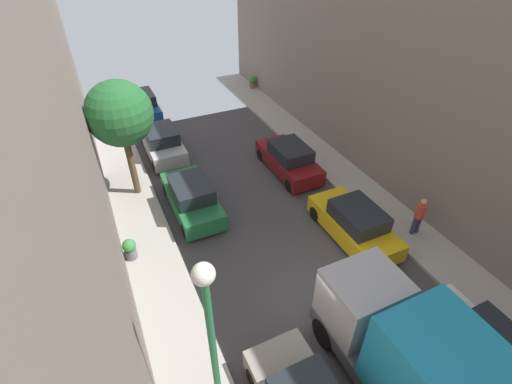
{
  "coord_description": "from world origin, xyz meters",
  "views": [
    {
      "loc": [
        -5.58,
        -5.89,
        10.65
      ],
      "look_at": [
        0.14,
        6.28,
        0.5
      ],
      "focal_mm": 25.9,
      "sensor_mm": 36.0,
      "label": 1
    }
  ],
  "objects_px": {
    "parked_car_left_4": "(162,142)",
    "lamp_post": "(211,331)",
    "street_tree_0": "(120,114)",
    "pedestrian": "(419,215)",
    "potted_plant_0": "(252,81)",
    "parked_car_right_1": "(487,353)",
    "parked_car_right_2": "(355,224)",
    "parked_car_right_3": "(289,159)",
    "parked_car_left_3": "(192,197)",
    "potted_plant_3": "(130,249)",
    "parked_car_left_5": "(142,105)",
    "delivery_truck": "(432,382)"
  },
  "relations": [
    {
      "from": "delivery_truck",
      "to": "pedestrian",
      "type": "distance_m",
      "value": 7.32
    },
    {
      "from": "parked_car_left_3",
      "to": "potted_plant_3",
      "type": "height_order",
      "value": "parked_car_left_3"
    },
    {
      "from": "parked_car_left_5",
      "to": "parked_car_right_1",
      "type": "relative_size",
      "value": 1.0
    },
    {
      "from": "parked_car_right_3",
      "to": "parked_car_left_3",
      "type": "bearing_deg",
      "value": -170.16
    },
    {
      "from": "delivery_truck",
      "to": "lamp_post",
      "type": "distance_m",
      "value": 5.5
    },
    {
      "from": "parked_car_right_2",
      "to": "lamp_post",
      "type": "bearing_deg",
      "value": -150.95
    },
    {
      "from": "parked_car_left_4",
      "to": "parked_car_left_5",
      "type": "distance_m",
      "value": 5.43
    },
    {
      "from": "potted_plant_0",
      "to": "potted_plant_3",
      "type": "bearing_deg",
      "value": -129.62
    },
    {
      "from": "parked_car_left_3",
      "to": "parked_car_right_2",
      "type": "distance_m",
      "value": 7.0
    },
    {
      "from": "parked_car_right_1",
      "to": "pedestrian",
      "type": "bearing_deg",
      "value": 65.06
    },
    {
      "from": "parked_car_right_3",
      "to": "potted_plant_3",
      "type": "distance_m",
      "value": 8.88
    },
    {
      "from": "pedestrian",
      "to": "potted_plant_3",
      "type": "xyz_separation_m",
      "value": [
        -10.77,
        3.52,
        -0.45
      ]
    },
    {
      "from": "street_tree_0",
      "to": "pedestrian",
      "type": "bearing_deg",
      "value": -38.19
    },
    {
      "from": "parked_car_right_1",
      "to": "parked_car_right_2",
      "type": "bearing_deg",
      "value": 90.0
    },
    {
      "from": "pedestrian",
      "to": "parked_car_right_1",
      "type": "bearing_deg",
      "value": -114.94
    },
    {
      "from": "parked_car_right_2",
      "to": "parked_car_left_3",
      "type": "bearing_deg",
      "value": 140.45
    },
    {
      "from": "lamp_post",
      "to": "parked_car_right_2",
      "type": "bearing_deg",
      "value": 29.05
    },
    {
      "from": "parked_car_right_3",
      "to": "parked_car_right_2",
      "type": "bearing_deg",
      "value": -90.0
    },
    {
      "from": "parked_car_left_4",
      "to": "parked_car_right_1",
      "type": "xyz_separation_m",
      "value": [
        5.4,
        -15.9,
        0.0
      ]
    },
    {
      "from": "parked_car_left_3",
      "to": "pedestrian",
      "type": "height_order",
      "value": "pedestrian"
    },
    {
      "from": "parked_car_right_1",
      "to": "parked_car_right_3",
      "type": "relative_size",
      "value": 1.0
    },
    {
      "from": "parked_car_left_4",
      "to": "potted_plant_0",
      "type": "bearing_deg",
      "value": 37.56
    },
    {
      "from": "parked_car_right_2",
      "to": "parked_car_right_3",
      "type": "xyz_separation_m",
      "value": [
        0.0,
        5.4,
        0.0
      ]
    },
    {
      "from": "street_tree_0",
      "to": "potted_plant_0",
      "type": "bearing_deg",
      "value": 42.78
    },
    {
      "from": "parked_car_right_2",
      "to": "pedestrian",
      "type": "xyz_separation_m",
      "value": [
        2.35,
        -0.97,
        0.35
      ]
    },
    {
      "from": "parked_car_left_3",
      "to": "parked_car_right_3",
      "type": "height_order",
      "value": "same"
    },
    {
      "from": "parked_car_left_5",
      "to": "potted_plant_0",
      "type": "xyz_separation_m",
      "value": [
        8.37,
        1.0,
        -0.09
      ]
    },
    {
      "from": "parked_car_right_3",
      "to": "potted_plant_3",
      "type": "xyz_separation_m",
      "value": [
        -8.42,
        -2.84,
        -0.1
      ]
    },
    {
      "from": "parked_car_right_2",
      "to": "lamp_post",
      "type": "relative_size",
      "value": 0.74
    },
    {
      "from": "parked_car_left_3",
      "to": "parked_car_right_3",
      "type": "distance_m",
      "value": 5.48
    },
    {
      "from": "delivery_truck",
      "to": "lamp_post",
      "type": "bearing_deg",
      "value": 154.8
    },
    {
      "from": "delivery_truck",
      "to": "pedestrian",
      "type": "bearing_deg",
      "value": 46.08
    },
    {
      "from": "parked_car_right_1",
      "to": "parked_car_right_2",
      "type": "distance_m",
      "value": 6.03
    },
    {
      "from": "parked_car_right_1",
      "to": "street_tree_0",
      "type": "distance_m",
      "value": 15.12
    },
    {
      "from": "parked_car_left_3",
      "to": "delivery_truck",
      "type": "xyz_separation_m",
      "value": [
        2.7,
        -10.68,
        1.07
      ]
    },
    {
      "from": "parked_car_left_4",
      "to": "parked_car_left_5",
      "type": "relative_size",
      "value": 1.0
    },
    {
      "from": "parked_car_right_3",
      "to": "potted_plant_3",
      "type": "relative_size",
      "value": 4.76
    },
    {
      "from": "parked_car_left_4",
      "to": "lamp_post",
      "type": "height_order",
      "value": "lamp_post"
    },
    {
      "from": "lamp_post",
      "to": "pedestrian",
      "type": "bearing_deg",
      "value": 17.72
    },
    {
      "from": "pedestrian",
      "to": "potted_plant_0",
      "type": "height_order",
      "value": "pedestrian"
    },
    {
      "from": "parked_car_left_4",
      "to": "lamp_post",
      "type": "bearing_deg",
      "value": -97.77
    },
    {
      "from": "parked_car_left_5",
      "to": "parked_car_left_3",
      "type": "bearing_deg",
      "value": -90.0
    },
    {
      "from": "parked_car_left_5",
      "to": "pedestrian",
      "type": "distance_m",
      "value": 18.02
    },
    {
      "from": "potted_plant_0",
      "to": "parked_car_right_2",
      "type": "bearing_deg",
      "value": -100.31
    },
    {
      "from": "parked_car_right_1",
      "to": "pedestrian",
      "type": "xyz_separation_m",
      "value": [
        2.35,
        5.06,
        0.35
      ]
    },
    {
      "from": "parked_car_right_1",
      "to": "potted_plant_3",
      "type": "bearing_deg",
      "value": 134.44
    },
    {
      "from": "parked_car_left_5",
      "to": "parked_car_left_4",
      "type": "bearing_deg",
      "value": -90.0
    },
    {
      "from": "parked_car_left_4",
      "to": "parked_car_right_3",
      "type": "bearing_deg",
      "value": -39.63
    },
    {
      "from": "parked_car_right_3",
      "to": "lamp_post",
      "type": "height_order",
      "value": "lamp_post"
    },
    {
      "from": "parked_car_left_3",
      "to": "parked_car_right_1",
      "type": "distance_m",
      "value": 11.8
    }
  ]
}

